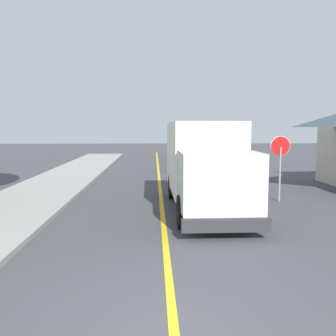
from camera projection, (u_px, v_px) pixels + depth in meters
ground_plane at (174, 335)px, 5.43m from camera, size 120.00×120.00×0.00m
centre_line_yellow at (161, 200)px, 15.35m from camera, size 0.16×56.00×0.01m
box_truck at (205, 161)px, 13.51m from camera, size 2.52×7.22×3.20m
parked_car_near at (198, 168)px, 19.93m from camera, size 1.82×4.41×1.67m
parked_car_mid at (189, 158)px, 25.89m from camera, size 1.80×4.40×1.67m
parked_car_far at (184, 152)px, 32.02m from camera, size 1.82×4.41×1.67m
parked_car_furthest at (181, 148)px, 38.14m from camera, size 1.90×4.44×1.67m
stop_sign at (280, 156)px, 14.94m from camera, size 0.80×0.10×2.65m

